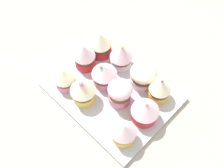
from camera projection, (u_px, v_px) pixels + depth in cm
name	position (u px, v px, depth cm)	size (l,w,h in cm)	color
ground_plane	(112.00, 95.00, 71.30)	(180.00, 180.00, 3.00)	#B2A899
baking_tray	(112.00, 91.00, 69.49)	(30.72, 23.91, 1.20)	silver
cupcake_0	(160.00, 89.00, 65.00)	(5.40, 5.40, 7.26)	#EFC651
cupcake_1	(143.00, 75.00, 67.43)	(6.66, 6.66, 6.32)	white
cupcake_2	(121.00, 56.00, 69.71)	(5.98, 5.98, 7.64)	white
cupcake_3	(100.00, 44.00, 71.66)	(5.95, 5.95, 7.74)	#D1333D
cupcake_4	(144.00, 112.00, 61.98)	(6.62, 6.62, 7.05)	#D1333D
cupcake_5	(120.00, 93.00, 64.36)	(5.92, 5.92, 7.13)	pink
cupcake_6	(104.00, 74.00, 67.37)	(6.38, 6.38, 6.96)	pink
cupcake_7	(85.00, 56.00, 69.50)	(5.62, 5.62, 7.79)	#D1333D
cupcake_8	(124.00, 132.00, 59.46)	(5.67, 5.67, 6.92)	#EFC651
cupcake_9	(83.00, 90.00, 64.40)	(6.25, 6.25, 7.84)	#EFC651
cupcake_10	(65.00, 78.00, 66.84)	(5.55, 5.55, 6.57)	pink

